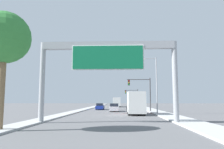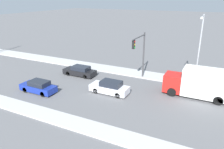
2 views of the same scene
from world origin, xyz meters
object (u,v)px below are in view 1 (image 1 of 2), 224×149
car_near_right (131,107)px  truck_box_primary (117,102)px  car_near_left (114,108)px  palm_tree_foreground (4,39)px  truck_box_secondary (136,103)px  street_lamp_right (155,81)px  sign_gantry (108,60)px  car_far_left (100,107)px  traffic_light_near_intersection (143,89)px  traffic_light_mid_block (133,95)px

car_near_right → truck_box_primary: 22.75m
car_near_left → palm_tree_foreground: (-7.31, -27.46, 5.93)m
truck_box_secondary → palm_tree_foreground: palm_tree_foreground is taller
car_near_left → car_near_right: 7.46m
street_lamp_right → truck_box_primary: bearing=99.9°
sign_gantry → car_far_left: size_ratio=3.03×
sign_gantry → truck_box_primary: sign_gantry is taller
truck_box_primary → traffic_light_near_intersection: size_ratio=1.38×
truck_box_primary → traffic_light_mid_block: 5.85m
traffic_light_mid_block → street_lamp_right: 36.95m
car_near_left → palm_tree_foreground: bearing=-104.9°
street_lamp_right → car_far_left: bearing=121.6°
car_near_left → truck_box_primary: truck_box_primary is taller
car_far_left → traffic_light_near_intersection: bearing=-46.7°
sign_gantry → car_near_left: size_ratio=2.93×
street_lamp_right → car_near_right: bearing=101.4°
palm_tree_foreground → street_lamp_right: street_lamp_right is taller
sign_gantry → car_near_right: sign_gantry is taller
truck_box_secondary → truck_box_primary: bearing=95.2°
street_lamp_right → traffic_light_mid_block: bearing=91.9°
sign_gantry → car_far_left: 30.21m
car_near_left → traffic_light_mid_block: size_ratio=0.81×
truck_box_secondary → traffic_light_near_intersection: bearing=76.4°
car_near_right → car_near_left: bearing=-118.0°
traffic_light_near_intersection → truck_box_secondary: bearing=-103.6°
car_near_right → car_far_left: bearing=171.0°
street_lamp_right → truck_box_secondary: bearing=-164.0°
truck_box_primary → street_lamp_right: bearing=-80.1°
truck_box_primary → street_lamp_right: 38.43m
truck_box_primary → street_lamp_right: (6.57, -37.68, 3.64)m
traffic_light_near_intersection → traffic_light_mid_block: (-0.05, 30.00, -0.43)m
sign_gantry → truck_box_primary: bearing=90.0°
truck_box_primary → palm_tree_foreground: size_ratio=1.00×
car_far_left → palm_tree_foreground: (-3.81, -35.15, 5.97)m
sign_gantry → truck_box_secondary: sign_gantry is taller
car_near_left → truck_box_secondary: bearing=-69.8°
car_far_left → traffic_light_near_intersection: traffic_light_near_intersection is taller
sign_gantry → traffic_light_near_intersection: 20.88m
traffic_light_mid_block → car_near_left: bearing=-100.7°
sign_gantry → truck_box_secondary: (3.50, 12.31, -4.34)m
truck_box_secondary → car_far_left: bearing=112.1°
car_far_left → car_near_left: (3.50, -7.70, 0.04)m
truck_box_primary → sign_gantry: bearing=-90.0°
traffic_light_near_intersection → palm_tree_foreground: size_ratio=0.73×
traffic_light_near_intersection → palm_tree_foreground: 28.78m
traffic_light_near_intersection → street_lamp_right: street_lamp_right is taller
car_far_left → truck_box_secondary: (7.00, -17.21, 1.02)m
traffic_light_mid_block → car_far_left: bearing=-113.2°
sign_gantry → truck_box_secondary: size_ratio=1.85×
sign_gantry → car_near_right: (3.50, 28.41, -5.38)m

